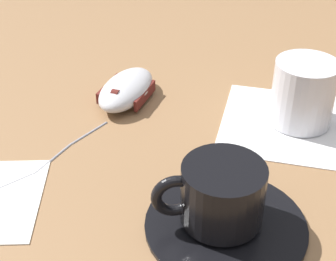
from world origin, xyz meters
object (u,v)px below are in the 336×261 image
at_px(coffee_cup, 220,193).
at_px(computer_mouse, 126,89).
at_px(saucer, 226,223).
at_px(drinking_glass, 303,93).

xyz_separation_m(coffee_cup, computer_mouse, (0.17, -0.18, -0.02)).
xyz_separation_m(saucer, drinking_glass, (-0.04, -0.20, 0.04)).
height_order(coffee_cup, drinking_glass, drinking_glass).
xyz_separation_m(coffee_cup, drinking_glass, (-0.04, -0.20, 0.00)).
xyz_separation_m(saucer, computer_mouse, (0.18, -0.18, 0.01)).
xyz_separation_m(saucer, coffee_cup, (0.01, -0.00, 0.03)).
relative_size(saucer, drinking_glass, 1.94).
relative_size(coffee_cup, computer_mouse, 0.88).
height_order(computer_mouse, drinking_glass, drinking_glass).
distance_m(saucer, coffee_cup, 0.03).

